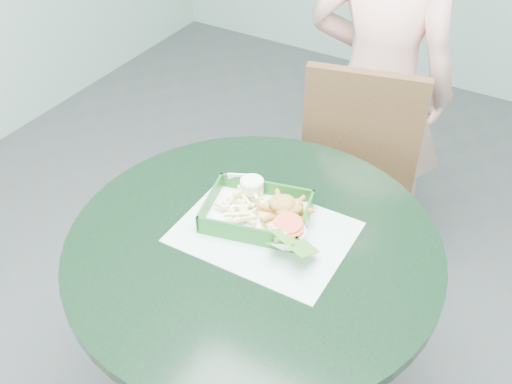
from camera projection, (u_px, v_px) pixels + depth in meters
The scene contains 9 objects.
cafe_table at pixel (254, 292), 1.64m from camera, with size 0.96×0.96×0.75m.
dining_chair at pixel (345, 187), 2.07m from camera, with size 0.40×0.40×0.93m.
diner_person at pixel (378, 88), 2.17m from camera, with size 0.55×0.36×1.51m, color #F3ACA0.
placemat at pixel (264, 238), 1.56m from camera, with size 0.43×0.32×0.00m, color #A9D0C2.
food_basket at pixel (257, 221), 1.59m from camera, with size 0.27×0.19×0.05m.
crab_sandwich at pixel (282, 219), 1.54m from camera, with size 0.13×0.13×0.07m.
fries_pile at pixel (245, 206), 1.60m from camera, with size 0.11×0.12×0.04m, color #F5DF8F, non-canonical shape.
sauce_ramekin at pixel (259, 190), 1.63m from camera, with size 0.06×0.06×0.04m.
garnish_cup at pixel (280, 244), 1.48m from camera, with size 0.13×0.13×0.05m.
Camera 1 is at (0.56, -0.94, 1.83)m, focal length 42.00 mm.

